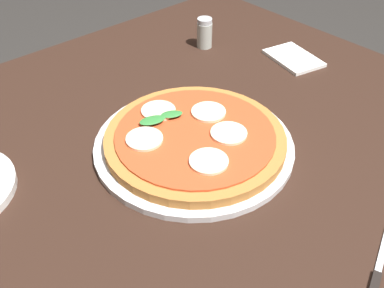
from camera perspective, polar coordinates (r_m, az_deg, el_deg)
name	(u,v)px	position (r m, az deg, el deg)	size (l,w,h in m)	color
dining_table	(206,196)	(0.84, 1.77, -6.78)	(1.13, 1.16, 0.76)	black
serving_tray	(192,146)	(0.79, 0.00, -0.23)	(0.36, 0.36, 0.01)	silver
pizza	(194,138)	(0.77, 0.31, 0.79)	(0.32, 0.32, 0.03)	#B27033
napkin	(294,58)	(1.09, 13.02, 10.79)	(0.13, 0.09, 0.01)	white
knife	(377,274)	(0.66, 22.88, -15.24)	(0.07, 0.16, 0.01)	black
pepper_shaker	(204,33)	(1.11, 1.63, 14.18)	(0.04, 0.04, 0.07)	#B2B7AD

